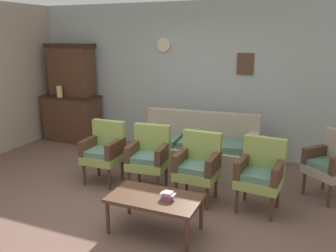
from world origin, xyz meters
TOP-DOWN VIEW (x-y plane):
  - ground_plane at (0.00, 0.00)m, footprint 7.68×7.68m
  - wall_back_with_decor at (0.00, 2.63)m, footprint 6.40×0.09m
  - side_cabinet at (-2.51, 2.25)m, footprint 1.16×0.55m
  - cabinet_upper_hutch at (-2.51, 2.33)m, footprint 0.99×0.38m
  - vase_on_cabinet at (-2.63, 2.07)m, footprint 0.11×0.11m
  - floral_couch at (0.36, 1.72)m, footprint 1.94×0.93m
  - armchair_near_couch_end at (-0.75, 0.71)m, footprint 0.53×0.50m
  - armchair_row_middle at (-0.04, 0.75)m, footprint 0.56×0.54m
  - armchair_by_doorway at (0.71, 0.67)m, footprint 0.53×0.50m
  - armchair_near_cabinet at (1.50, 0.71)m, footprint 0.57×0.54m
  - wingback_chair_by_fireplace at (2.32, 1.41)m, footprint 0.71×0.71m
  - coffee_table at (0.51, -0.27)m, footprint 1.00×0.56m
  - book_stack_on_table at (0.66, -0.27)m, footprint 0.16×0.11m

SIDE VIEW (x-z plane):
  - ground_plane at x=0.00m, z-range 0.00..0.00m
  - floral_couch at x=0.36m, z-range -0.12..0.78m
  - coffee_table at x=0.51m, z-range 0.17..0.59m
  - book_stack_on_table at x=0.66m, z-range 0.42..0.51m
  - side_cabinet at x=-2.51m, z-range 0.00..0.93m
  - armchair_near_couch_end at x=-0.75m, z-range 0.05..0.95m
  - armchair_row_middle at x=-0.04m, z-range 0.05..0.95m
  - armchair_by_doorway at x=0.71m, z-range 0.05..0.95m
  - armchair_near_cabinet at x=1.50m, z-range 0.05..0.95m
  - wingback_chair_by_fireplace at x=2.32m, z-range 0.05..0.95m
  - vase_on_cabinet at x=-2.63m, z-range 0.93..1.15m
  - wall_back_with_decor at x=0.00m, z-range 0.00..2.70m
  - cabinet_upper_hutch at x=-2.51m, z-range 0.94..1.97m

